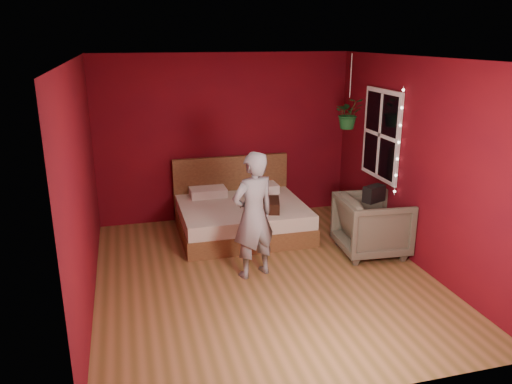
# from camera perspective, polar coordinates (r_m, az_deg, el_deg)

# --- Properties ---
(floor) EXTENTS (4.50, 4.50, 0.00)m
(floor) POSITION_cam_1_polar(r_m,az_deg,el_deg) (6.24, 0.90, -9.57)
(floor) COLOR brown
(floor) RESTS_ON ground
(room_walls) EXTENTS (4.04, 4.54, 2.62)m
(room_walls) POSITION_cam_1_polar(r_m,az_deg,el_deg) (5.68, 0.98, 5.70)
(room_walls) COLOR #640A11
(room_walls) RESTS_ON ground
(window) EXTENTS (0.05, 0.97, 1.27)m
(window) POSITION_cam_1_polar(r_m,az_deg,el_deg) (7.28, 14.08, 6.36)
(window) COLOR white
(window) RESTS_ON room_walls
(fairy_lights) EXTENTS (0.04, 0.04, 1.45)m
(fairy_lights) POSITION_cam_1_polar(r_m,az_deg,el_deg) (6.82, 16.01, 5.49)
(fairy_lights) COLOR silver
(fairy_lights) RESTS_ON room_walls
(bed) EXTENTS (1.84, 1.57, 1.01)m
(bed) POSITION_cam_1_polar(r_m,az_deg,el_deg) (7.49, -1.74, -2.65)
(bed) COLOR brown
(bed) RESTS_ON ground
(person) EXTENTS (0.66, 0.53, 1.56)m
(person) POSITION_cam_1_polar(r_m,az_deg,el_deg) (5.96, -0.30, -2.69)
(person) COLOR gray
(person) RESTS_ON ground
(armchair) EXTENTS (0.94, 0.92, 0.80)m
(armchair) POSITION_cam_1_polar(r_m,az_deg,el_deg) (6.90, 13.13, -3.71)
(armchair) COLOR #565544
(armchair) RESTS_ON ground
(handbag) EXTENTS (0.33, 0.25, 0.21)m
(handbag) POSITION_cam_1_polar(r_m,az_deg,el_deg) (6.56, 13.34, -0.18)
(handbag) COLOR black
(handbag) RESTS_ON armchair
(throw_pillow) EXTENTS (0.54, 0.54, 0.16)m
(throw_pillow) POSITION_cam_1_polar(r_m,az_deg,el_deg) (7.07, 0.89, -1.51)
(throw_pillow) COLOR #321810
(throw_pillow) RESTS_ON bed
(hanging_plant) EXTENTS (0.46, 0.42, 1.05)m
(hanging_plant) POSITION_cam_1_polar(r_m,az_deg,el_deg) (7.35, 10.56, 8.84)
(hanging_plant) COLOR silver
(hanging_plant) RESTS_ON room_walls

